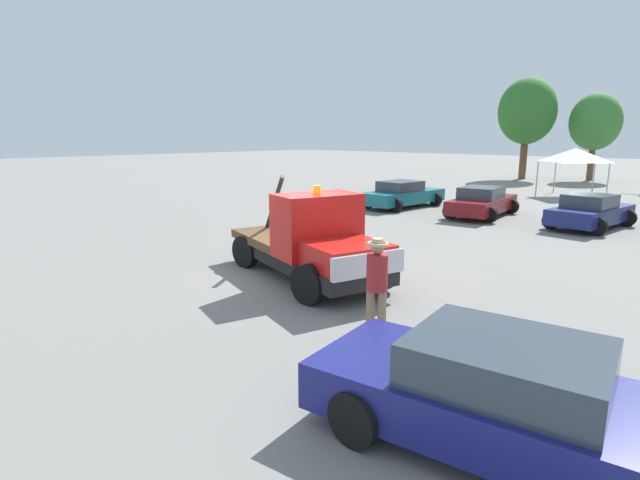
{
  "coord_description": "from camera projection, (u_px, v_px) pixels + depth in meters",
  "views": [
    {
      "loc": [
        8.71,
        -8.71,
        3.58
      ],
      "look_at": [
        0.5,
        0.0,
        1.05
      ],
      "focal_mm": 28.0,
      "sensor_mm": 36.0,
      "label": 1
    }
  ],
  "objects": [
    {
      "name": "ground_plane",
      "position": [
        306.0,
        277.0,
        12.79
      ],
      "size": [
        160.0,
        160.0,
        0.0
      ],
      "primitive_type": "plane",
      "color": "gray"
    },
    {
      "name": "tow_truck",
      "position": [
        312.0,
        244.0,
        12.31
      ],
      "size": [
        5.75,
        3.34,
        2.51
      ],
      "rotation": [
        0.0,
        0.0,
        -0.29
      ],
      "color": "black",
      "rests_on": "ground"
    },
    {
      "name": "foreground_car",
      "position": [
        522.0,
        403.0,
        5.55
      ],
      "size": [
        5.18,
        2.59,
        1.34
      ],
      "rotation": [
        0.0,
        0.0,
        0.15
      ],
      "color": "navy",
      "rests_on": "ground"
    },
    {
      "name": "person_near_truck",
      "position": [
        377.0,
        279.0,
        8.93
      ],
      "size": [
        0.4,
        0.4,
        1.79
      ],
      "rotation": [
        0.0,
        0.0,
        5.23
      ],
      "color": "#847051",
      "rests_on": "ground"
    },
    {
      "name": "parked_car_teal",
      "position": [
        402.0,
        195.0,
        24.98
      ],
      "size": [
        2.59,
        4.84,
        1.34
      ],
      "rotation": [
        0.0,
        0.0,
        1.5
      ],
      "color": "#196670",
      "rests_on": "ground"
    },
    {
      "name": "parked_car_maroon",
      "position": [
        482.0,
        202.0,
        22.19
      ],
      "size": [
        2.73,
        4.73,
        1.34
      ],
      "rotation": [
        0.0,
        0.0,
        1.69
      ],
      "color": "maroon",
      "rests_on": "ground"
    },
    {
      "name": "parked_car_navy",
      "position": [
        590.0,
        212.0,
        19.41
      ],
      "size": [
        2.65,
        4.4,
        1.34
      ],
      "rotation": [
        0.0,
        0.0,
        1.46
      ],
      "color": "navy",
      "rests_on": "ground"
    },
    {
      "name": "canopy_tent_white",
      "position": [
        575.0,
        155.0,
        29.05
      ],
      "size": [
        3.08,
        3.08,
        2.82
      ],
      "color": "#9E9EA3",
      "rests_on": "ground"
    },
    {
      "name": "tree_center",
      "position": [
        595.0,
        122.0,
        39.07
      ],
      "size": [
        3.81,
        3.81,
        6.8
      ],
      "color": "brown",
      "rests_on": "ground"
    },
    {
      "name": "tree_right",
      "position": [
        527.0,
        112.0,
        40.29
      ],
      "size": [
        4.52,
        4.52,
        8.08
      ],
      "color": "brown",
      "rests_on": "ground"
    }
  ]
}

